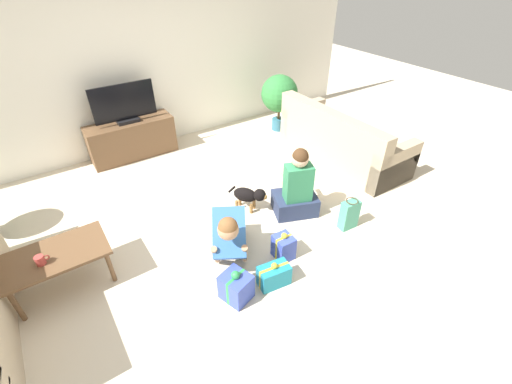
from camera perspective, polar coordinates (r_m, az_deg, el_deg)
ground_plane at (r=4.07m, az=-6.29°, el=-6.75°), size 16.00×16.00×0.00m
wall_back at (r=5.69m, az=-20.88°, el=18.96°), size 8.40×0.06×2.60m
sofa_right at (r=5.47m, az=13.91°, el=8.23°), size 0.84×2.07×0.84m
coffee_table at (r=3.75m, az=-30.39°, el=-9.45°), size 0.92×0.54×0.42m
tv_console at (r=5.74m, az=-19.92°, el=8.29°), size 1.29×0.41×0.58m
tv at (r=5.53m, az=-21.07°, el=13.25°), size 0.92×0.20×0.57m
potted_plant_corner_right at (r=6.17m, az=3.93°, el=15.83°), size 0.64×0.64×0.99m
person_kneeling at (r=3.53m, az=-4.38°, el=-7.05°), size 0.66×0.81×0.79m
person_sitting at (r=4.16m, az=6.76°, el=0.33°), size 0.63×0.59×0.92m
dog at (r=4.24m, az=-1.12°, el=-0.57°), size 0.34×0.44×0.34m
gift_box_a at (r=3.69m, az=4.61°, el=-9.08°), size 0.20×0.21×0.33m
gift_box_b at (r=3.33m, az=-3.34°, el=-15.47°), size 0.30×0.32×0.35m
gift_box_c at (r=3.45m, az=3.00°, el=-13.68°), size 0.33×0.22×0.28m
gift_bag_a at (r=4.15m, az=15.27°, el=-3.64°), size 0.23×0.15×0.40m
mug at (r=3.65m, az=-32.28°, el=-9.58°), size 0.12×0.08×0.09m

